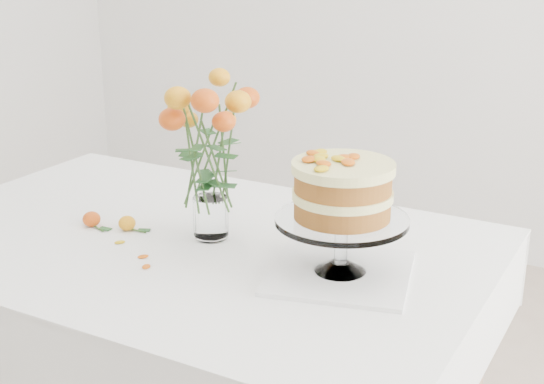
{
  "coord_description": "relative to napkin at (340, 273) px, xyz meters",
  "views": [
    {
      "loc": [
        0.99,
        -1.37,
        1.45
      ],
      "look_at": [
        0.23,
        0.01,
        0.91
      ],
      "focal_mm": 50.0,
      "sensor_mm": 36.0,
      "label": 1
    }
  ],
  "objects": [
    {
      "name": "table",
      "position": [
        -0.4,
        0.01,
        -0.09
      ],
      "size": [
        1.43,
        0.93,
        0.76
      ],
      "color": "tan",
      "rests_on": "ground"
    },
    {
      "name": "napkin",
      "position": [
        0.0,
        0.0,
        0.0
      ],
      "size": [
        0.36,
        0.36,
        0.01
      ],
      "primitive_type": "cube",
      "rotation": [
        0.0,
        0.0,
        0.25
      ],
      "color": "white",
      "rests_on": "table"
    },
    {
      "name": "cake_stand",
      "position": [
        0.0,
        -0.0,
        0.17
      ],
      "size": [
        0.28,
        0.28,
        0.25
      ],
      "rotation": [
        0.0,
        0.0,
        -0.24
      ],
      "color": "white",
      "rests_on": "napkin"
    },
    {
      "name": "rose_vase",
      "position": [
        -0.35,
        0.04,
        0.24
      ],
      "size": [
        0.31,
        0.31,
        0.42
      ],
      "rotation": [
        0.0,
        0.0,
        0.16
      ],
      "color": "white",
      "rests_on": "table"
    },
    {
      "name": "loose_rose_near",
      "position": [
        -0.56,
        -0.02,
        0.01
      ],
      "size": [
        0.08,
        0.04,
        0.04
      ],
      "rotation": [
        0.0,
        0.0,
        0.03
      ],
      "color": "#EFAB14",
      "rests_on": "table"
    },
    {
      "name": "loose_rose_far",
      "position": [
        -0.66,
        -0.04,
        0.01
      ],
      "size": [
        0.08,
        0.05,
        0.04
      ],
      "rotation": [
        0.0,
        0.0,
        -0.37
      ],
      "color": "#C54209",
      "rests_on": "table"
    },
    {
      "name": "stray_petal_a",
      "position": [
        -0.52,
        -0.09,
        -0.0
      ],
      "size": [
        0.03,
        0.02,
        0.0
      ],
      "primitive_type": "ellipsoid",
      "color": "gold",
      "rests_on": "table"
    },
    {
      "name": "stray_petal_b",
      "position": [
        -0.42,
        -0.13,
        -0.0
      ],
      "size": [
        0.03,
        0.02,
        0.0
      ],
      "primitive_type": "ellipsoid",
      "color": "gold",
      "rests_on": "table"
    },
    {
      "name": "stray_petal_c",
      "position": [
        -0.38,
        -0.17,
        -0.0
      ],
      "size": [
        0.03,
        0.02,
        0.0
      ],
      "primitive_type": "ellipsoid",
      "color": "gold",
      "rests_on": "table"
    }
  ]
}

